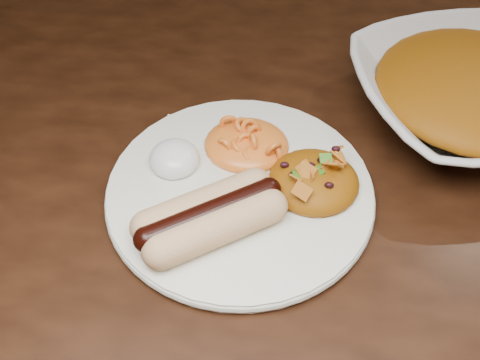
# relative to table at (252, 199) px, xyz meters

# --- Properties ---
(table) EXTENTS (1.60, 0.90, 0.75)m
(table) POSITION_rel_table_xyz_m (0.00, 0.00, 0.00)
(table) COLOR black
(table) RESTS_ON floor
(plate) EXTENTS (0.32, 0.32, 0.01)m
(plate) POSITION_rel_table_xyz_m (-0.01, -0.07, 0.10)
(plate) COLOR silver
(plate) RESTS_ON table
(hotdog) EXTENTS (0.11, 0.12, 0.03)m
(hotdog) POSITION_rel_table_xyz_m (-0.03, -0.13, 0.12)
(hotdog) COLOR #F7D594
(hotdog) RESTS_ON plate
(mac_and_cheese) EXTENTS (0.11, 0.10, 0.03)m
(mac_and_cheese) POSITION_rel_table_xyz_m (-0.01, -0.02, 0.12)
(mac_and_cheese) COLOR orange
(mac_and_cheese) RESTS_ON plate
(sour_cream) EXTENTS (0.07, 0.07, 0.03)m
(sour_cream) POSITION_rel_table_xyz_m (-0.07, -0.05, 0.12)
(sour_cream) COLOR white
(sour_cream) RESTS_ON plate
(taco_salad) EXTENTS (0.09, 0.08, 0.04)m
(taco_salad) POSITION_rel_table_xyz_m (0.07, -0.06, 0.12)
(taco_salad) COLOR #C02200
(taco_salad) RESTS_ON plate
(fork) EXTENTS (0.07, 0.13, 0.00)m
(fork) POSITION_rel_table_xyz_m (-0.10, -0.05, 0.09)
(fork) COLOR white
(fork) RESTS_ON table
(serving_bowl) EXTENTS (0.32, 0.32, 0.06)m
(serving_bowl) POSITION_rel_table_xyz_m (0.23, 0.07, 0.12)
(serving_bowl) COLOR silver
(serving_bowl) RESTS_ON table
(bowl_filling) EXTENTS (0.28, 0.28, 0.05)m
(bowl_filling) POSITION_rel_table_xyz_m (0.23, 0.07, 0.14)
(bowl_filling) COLOR #C02200
(bowl_filling) RESTS_ON serving_bowl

